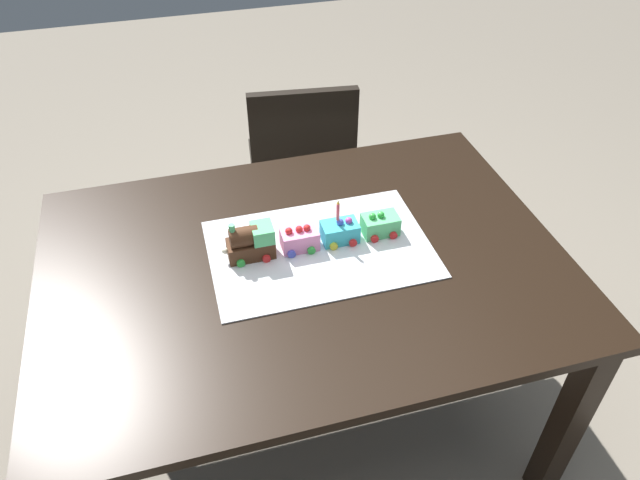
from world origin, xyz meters
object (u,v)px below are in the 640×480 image
dining_table (305,288)px  cake_locomotive (251,242)px  chair (301,166)px  cake_car_tanker_bubblegum (298,239)px  birthday_candle (338,210)px  cake_car_hopper_turquoise (340,232)px  cake_car_caboose_mint_green (380,224)px

dining_table → cake_locomotive: cake_locomotive is taller
chair → cake_car_tanker_bubblegum: size_ratio=8.60×
cake_locomotive → birthday_candle: birthday_candle is taller
cake_car_tanker_bubblegum → birthday_candle: birthday_candle is taller
cake_car_tanker_bubblegum → cake_car_hopper_turquoise: 0.12m
cake_car_hopper_turquoise → birthday_candle: 0.08m
cake_car_tanker_bubblegum → cake_locomotive: bearing=-180.0°
dining_table → cake_car_tanker_bubblegum: 0.15m
dining_table → chair: 0.87m
cake_locomotive → birthday_candle: bearing=0.0°
cake_locomotive → birthday_candle: 0.25m
cake_car_hopper_turquoise → birthday_candle: birthday_candle is taller
dining_table → cake_car_hopper_turquoise: 0.19m
cake_locomotive → cake_car_hopper_turquoise: size_ratio=1.40×
cake_locomotive → chair: bearing=67.3°
cake_locomotive → cake_car_tanker_bubblegum: (0.13, 0.00, -0.02)m
chair → cake_locomotive: size_ratio=6.14×
cake_car_caboose_mint_green → cake_car_hopper_turquoise: bearing=180.0°
cake_locomotive → cake_car_tanker_bubblegum: cake_locomotive is taller
birthday_candle → cake_car_hopper_turquoise: bearing=0.0°
cake_locomotive → cake_car_tanker_bubblegum: size_ratio=1.40×
chair → cake_car_caboose_mint_green: size_ratio=8.60×
cake_car_caboose_mint_green → birthday_candle: bearing=-180.0°
birthday_candle → cake_car_tanker_bubblegum: bearing=180.0°
cake_car_tanker_bubblegum → birthday_candle: size_ratio=1.50×
cake_car_caboose_mint_green → birthday_candle: birthday_candle is taller
cake_locomotive → cake_car_tanker_bubblegum: 0.13m
cake_car_tanker_bubblegum → birthday_candle: bearing=-0.0°
chair → cake_car_tanker_bubblegum: 0.86m
chair → cake_car_hopper_turquoise: (-0.08, -0.78, 0.30)m
chair → cake_car_caboose_mint_green: bearing=99.6°
chair → cake_locomotive: bearing=74.2°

